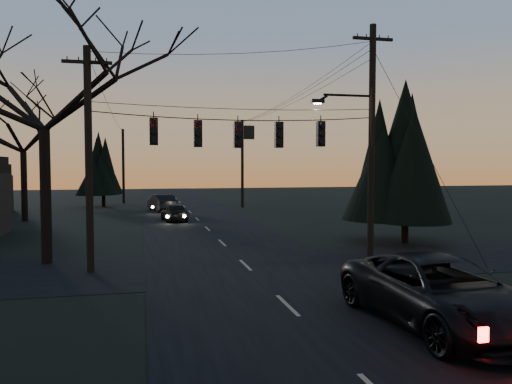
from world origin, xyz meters
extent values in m
plane|color=black|center=(0.00, 0.00, 0.00)|extent=(160.00, 160.00, 0.00)
cube|color=black|center=(0.00, 20.00, 0.01)|extent=(8.00, 120.00, 0.02)
cube|color=black|center=(0.00, 10.00, 0.01)|extent=(60.00, 7.00, 0.02)
cylinder|color=black|center=(-0.25, 10.00, 6.10)|extent=(11.50, 0.04, 0.04)
cylinder|color=black|center=(-7.95, 12.29, 2.77)|extent=(0.44, 0.44, 5.53)
cylinder|color=black|center=(9.34, 13.89, 0.80)|extent=(0.36, 0.36, 1.60)
cone|color=black|center=(9.34, 13.89, 4.77)|extent=(4.58, 4.58, 7.13)
cylinder|color=black|center=(-12.43, 29.45, 2.52)|extent=(0.44, 0.44, 5.05)
cylinder|color=black|center=(-7.78, 41.69, 0.80)|extent=(0.36, 0.36, 1.60)
cone|color=black|center=(-7.78, 41.69, 3.88)|extent=(3.58, 3.58, 5.36)
imported|color=black|center=(3.20, 1.31, 0.87)|extent=(3.21, 6.41, 1.74)
imported|color=black|center=(-1.77, 27.17, 0.66)|extent=(1.98, 4.02, 1.32)
imported|color=black|center=(-2.39, 35.28, 0.75)|extent=(2.61, 4.81, 1.50)
camera|label=1|loc=(-4.07, -9.66, 4.05)|focal=35.00mm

